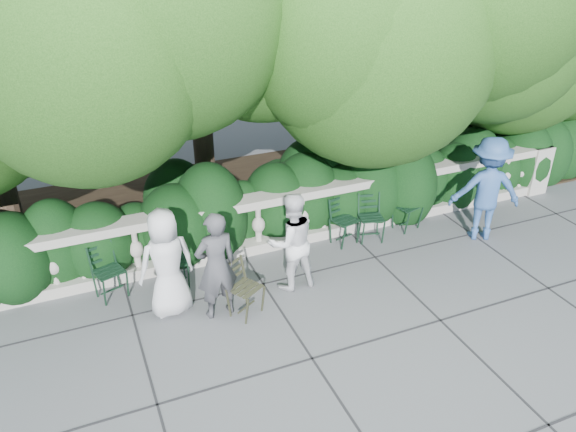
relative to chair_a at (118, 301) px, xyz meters
name	(u,v)px	position (x,y,z in m)	size (l,w,h in m)	color
ground	(314,306)	(2.65, -1.24, 0.00)	(90.00, 90.00, 0.00)	#4E5055
balustrade	(270,222)	(2.65, 0.56, 0.49)	(12.00, 0.44, 1.00)	#9E998E
shrub_hedge	(247,216)	(2.65, 1.76, 0.00)	(15.00, 2.60, 1.70)	black
chair_a	(118,301)	(0.00, 0.00, 0.00)	(0.44, 0.48, 0.84)	black
chair_b	(178,291)	(0.88, -0.11, 0.00)	(0.44, 0.48, 0.84)	black
chair_c	(349,246)	(3.92, 0.04, 0.00)	(0.44, 0.48, 0.84)	black
chair_e	(411,231)	(5.20, 0.07, 0.00)	(0.44, 0.48, 0.84)	black
chair_f	(372,244)	(4.31, -0.04, 0.00)	(0.44, 0.48, 0.84)	black
chair_weathered	(254,317)	(1.74, -1.15, 0.00)	(0.44, 0.48, 0.84)	black
person_businessman	(167,263)	(0.70, -0.54, 0.81)	(0.79, 0.52, 1.63)	silver
person_woman_grey	(216,266)	(1.31, -0.87, 0.81)	(0.59, 0.39, 1.63)	#404045
person_casual_man	(291,242)	(2.54, -0.63, 0.78)	(0.76, 0.59, 1.56)	silver
person_older_blue	(486,189)	(6.20, -0.53, 0.93)	(1.20, 0.69, 1.86)	#305490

